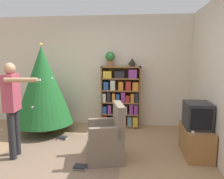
{
  "coord_description": "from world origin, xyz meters",
  "views": [
    {
      "loc": [
        0.85,
        -2.96,
        1.67
      ],
      "look_at": [
        0.38,
        1.0,
        1.05
      ],
      "focal_mm": 35.0,
      "sensor_mm": 36.0,
      "label": 1
    }
  ],
  "objects_px": {
    "armchair": "(107,140)",
    "table_lamp": "(132,62)",
    "bookshelf": "(121,98)",
    "potted_plant": "(110,58)",
    "television": "(197,115)",
    "standing_person": "(13,103)",
    "christmas_tree": "(43,85)"
  },
  "relations": [
    {
      "from": "television",
      "to": "christmas_tree",
      "type": "height_order",
      "value": "christmas_tree"
    },
    {
      "from": "television",
      "to": "standing_person",
      "type": "distance_m",
      "value": 3.03
    },
    {
      "from": "bookshelf",
      "to": "christmas_tree",
      "type": "distance_m",
      "value": 1.78
    },
    {
      "from": "christmas_tree",
      "to": "potted_plant",
      "type": "distance_m",
      "value": 1.61
    },
    {
      "from": "bookshelf",
      "to": "television",
      "type": "height_order",
      "value": "bookshelf"
    },
    {
      "from": "armchair",
      "to": "standing_person",
      "type": "xyz_separation_m",
      "value": [
        -1.53,
        -0.08,
        0.6
      ]
    },
    {
      "from": "standing_person",
      "to": "armchair",
      "type": "bearing_deg",
      "value": 84.66
    },
    {
      "from": "armchair",
      "to": "potted_plant",
      "type": "distance_m",
      "value": 2.16
    },
    {
      "from": "television",
      "to": "standing_person",
      "type": "relative_size",
      "value": 0.31
    },
    {
      "from": "television",
      "to": "potted_plant",
      "type": "bearing_deg",
      "value": 140.23
    },
    {
      "from": "bookshelf",
      "to": "christmas_tree",
      "type": "bearing_deg",
      "value": -160.31
    },
    {
      "from": "christmas_tree",
      "to": "armchair",
      "type": "xyz_separation_m",
      "value": [
        1.55,
        -1.12,
        -0.72
      ]
    },
    {
      "from": "table_lamp",
      "to": "potted_plant",
      "type": "bearing_deg",
      "value": 180.0
    },
    {
      "from": "christmas_tree",
      "to": "armchair",
      "type": "height_order",
      "value": "christmas_tree"
    },
    {
      "from": "christmas_tree",
      "to": "potted_plant",
      "type": "height_order",
      "value": "christmas_tree"
    },
    {
      "from": "christmas_tree",
      "to": "standing_person",
      "type": "height_order",
      "value": "christmas_tree"
    },
    {
      "from": "potted_plant",
      "to": "television",
      "type": "bearing_deg",
      "value": -39.77
    },
    {
      "from": "bookshelf",
      "to": "television",
      "type": "distance_m",
      "value": 1.93
    },
    {
      "from": "standing_person",
      "to": "christmas_tree",
      "type": "bearing_deg",
      "value": 172.74
    },
    {
      "from": "television",
      "to": "table_lamp",
      "type": "bearing_deg",
      "value": 129.6
    },
    {
      "from": "bookshelf",
      "to": "standing_person",
      "type": "bearing_deg",
      "value": -132.13
    },
    {
      "from": "christmas_tree",
      "to": "table_lamp",
      "type": "relative_size",
      "value": 9.68
    },
    {
      "from": "television",
      "to": "bookshelf",
      "type": "bearing_deg",
      "value": 135.44
    },
    {
      "from": "armchair",
      "to": "table_lamp",
      "type": "height_order",
      "value": "table_lamp"
    },
    {
      "from": "bookshelf",
      "to": "christmas_tree",
      "type": "height_order",
      "value": "christmas_tree"
    },
    {
      "from": "bookshelf",
      "to": "armchair",
      "type": "bearing_deg",
      "value": -93.03
    },
    {
      "from": "standing_person",
      "to": "potted_plant",
      "type": "bearing_deg",
      "value": 134.66
    },
    {
      "from": "christmas_tree",
      "to": "potted_plant",
      "type": "bearing_deg",
      "value": 23.39
    },
    {
      "from": "bookshelf",
      "to": "potted_plant",
      "type": "height_order",
      "value": "potted_plant"
    },
    {
      "from": "bookshelf",
      "to": "table_lamp",
      "type": "xyz_separation_m",
      "value": [
        0.25,
        0.01,
        0.83
      ]
    },
    {
      "from": "armchair",
      "to": "potted_plant",
      "type": "xyz_separation_m",
      "value": [
        -0.17,
        1.72,
        1.3
      ]
    },
    {
      "from": "television",
      "to": "standing_person",
      "type": "bearing_deg",
      "value": -171.71
    }
  ]
}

